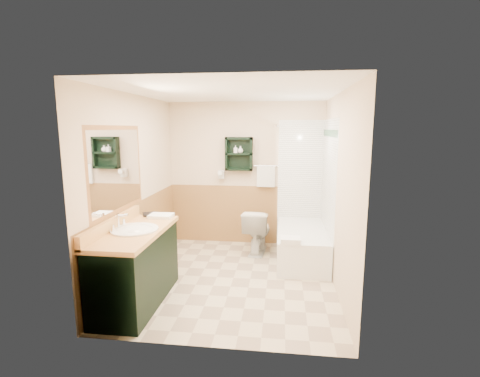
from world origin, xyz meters
name	(u,v)px	position (x,y,z in m)	size (l,w,h in m)	color
floor	(233,278)	(0.00, 0.00, 0.00)	(3.00, 3.00, 0.00)	beige
back_wall	(246,174)	(0.00, 1.52, 1.20)	(2.60, 0.04, 2.40)	#FDE8C6
left_wall	(134,187)	(-1.32, 0.00, 1.20)	(0.04, 3.00, 2.40)	#FDE8C6
right_wall	(339,192)	(1.32, 0.00, 1.20)	(0.04, 3.00, 2.40)	#FDE8C6
ceiling	(233,90)	(0.00, 0.00, 2.42)	(2.60, 3.00, 0.04)	white
wainscot_left	(139,238)	(-1.29, 0.00, 0.50)	(2.98, 2.98, 1.00)	#AF8147
wainscot_back	(245,214)	(0.00, 1.49, 0.50)	(2.58, 2.58, 1.00)	#AF8147
mirror_frame	(117,170)	(-1.27, -0.55, 1.50)	(1.30, 1.30, 1.00)	#9C5E33
mirror_glass	(117,170)	(-1.27, -0.55, 1.50)	(1.20, 1.20, 0.90)	white
tile_right	(328,192)	(1.28, 0.75, 1.05)	(1.50, 1.50, 2.10)	white
tile_back	(307,184)	(1.03, 1.48, 1.05)	(0.95, 0.95, 2.10)	white
tile_accent	(330,133)	(1.27, 0.75, 1.90)	(1.50, 1.50, 0.10)	#154C2A
wall_shelf	(239,154)	(-0.10, 1.41, 1.55)	(0.45, 0.15, 0.55)	black
hair_dryer	(222,174)	(-0.40, 1.43, 1.20)	(0.10, 0.24, 0.18)	silver
towel_bar	(266,166)	(0.35, 1.45, 1.35)	(0.40, 0.06, 0.40)	white
curtain_rod	(277,126)	(0.53, 0.75, 2.00)	(0.03, 0.03, 1.60)	silver
shower_curtain	(276,183)	(0.53, 0.92, 1.15)	(1.05, 1.05, 1.70)	beige
vanity	(136,267)	(-0.99, -0.78, 0.43)	(0.59, 1.35, 0.86)	black
bathtub	(301,244)	(0.93, 0.79, 0.24)	(0.71, 1.50, 0.48)	white
toilet	(257,231)	(0.24, 1.03, 0.35)	(0.40, 0.71, 0.70)	white
counter_towel	(161,216)	(-0.89, -0.20, 0.88)	(0.29, 0.22, 0.04)	white
vanity_book	(142,207)	(-1.16, -0.14, 0.96)	(0.16, 0.02, 0.21)	black
tub_towel	(290,240)	(0.74, 0.14, 0.51)	(0.26, 0.22, 0.07)	white
soap_bottle_a	(235,151)	(-0.16, 1.40, 1.59)	(0.06, 0.13, 0.06)	white
soap_bottle_b	(240,150)	(-0.08, 1.40, 1.61)	(0.09, 0.11, 0.09)	white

